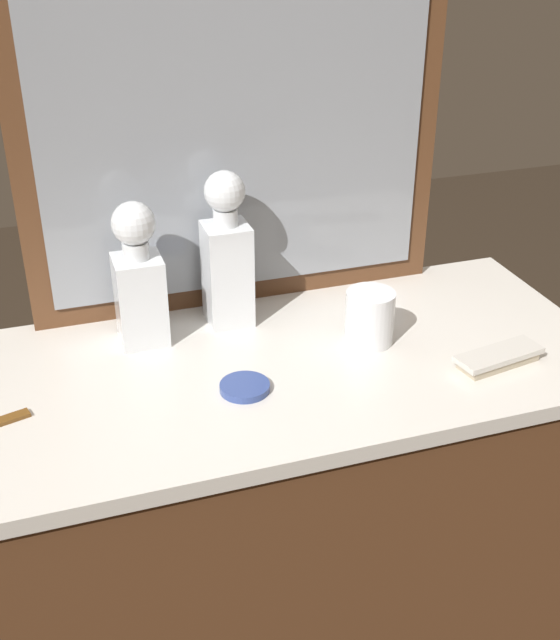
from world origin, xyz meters
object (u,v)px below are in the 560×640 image
object	(u,v)px
crystal_decanter_far_left	(227,264)
silver_brush_center	(499,358)
porcelain_dish	(245,387)
crystal_tumbler_rear	(370,319)
crystal_decanter_rear	(139,287)

from	to	relation	value
crystal_decanter_far_left	silver_brush_center	xyz separation A→B (m)	(0.40, -0.29, -0.10)
porcelain_dish	crystal_tumbler_rear	bearing A→B (deg)	18.13
silver_brush_center	porcelain_dish	xyz separation A→B (m)	(-0.43, 0.06, -0.01)
crystal_decanter_rear	silver_brush_center	world-z (taller)	crystal_decanter_rear
crystal_decanter_far_left	crystal_tumbler_rear	size ratio (longest dim) A/B	2.99
crystal_decanter_rear	crystal_tumbler_rear	world-z (taller)	crystal_decanter_rear
crystal_decanter_far_left	silver_brush_center	distance (m)	0.50
silver_brush_center	porcelain_dish	distance (m)	0.44
silver_brush_center	porcelain_dish	world-z (taller)	silver_brush_center
crystal_decanter_rear	crystal_decanter_far_left	world-z (taller)	crystal_decanter_far_left
crystal_decanter_rear	crystal_decanter_far_left	distance (m)	0.17
crystal_decanter_far_left	silver_brush_center	bearing A→B (deg)	-36.64
silver_brush_center	crystal_decanter_rear	bearing A→B (deg)	153.99
crystal_tumbler_rear	porcelain_dish	world-z (taller)	crystal_tumbler_rear
crystal_decanter_rear	silver_brush_center	xyz separation A→B (m)	(0.56, -0.27, -0.09)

